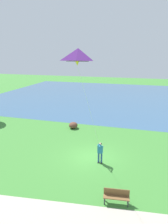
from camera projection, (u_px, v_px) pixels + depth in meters
ground_plane at (92, 157)px, 17.60m from camera, size 120.00×120.00×0.00m
lake_water at (104, 96)px, 42.54m from camera, size 36.00×44.00×0.01m
walkway_path at (24, 213)px, 11.40m from camera, size 6.16×32.06×0.02m
person_kite_flyer at (100, 151)px, 16.38m from camera, size 0.62×0.52×1.83m
flying_kite at (78, 58)px, 10.33m from camera, size 4.43×1.23×6.96m
park_bench_near_walkway at (116, 196)px, 12.06m from camera, size 0.61×1.54×0.88m
lakeside_shrub at (73, 125)px, 24.26m from camera, size 1.13×1.00×0.72m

